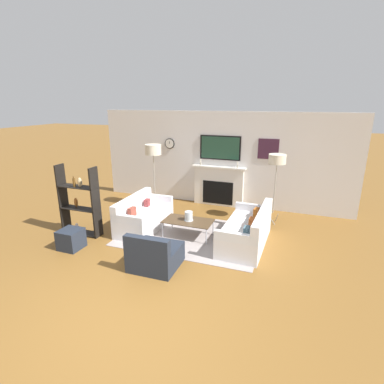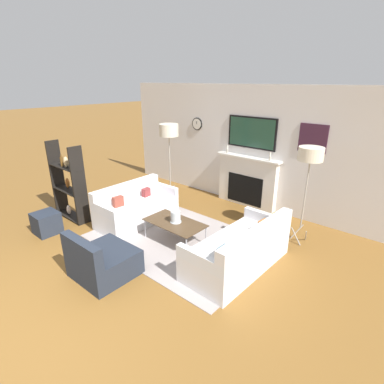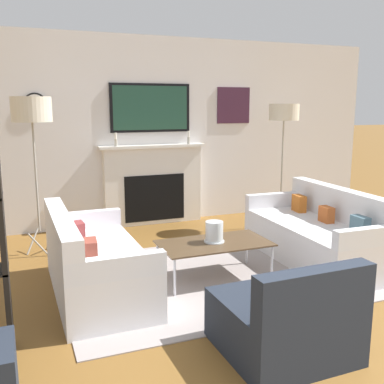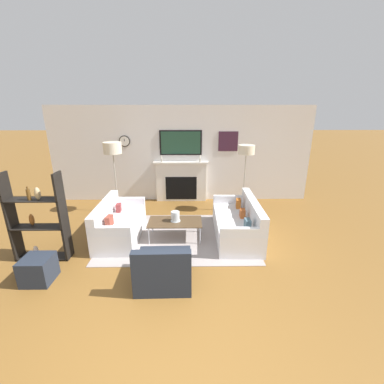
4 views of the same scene
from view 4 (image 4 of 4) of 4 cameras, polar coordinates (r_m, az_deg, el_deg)
name	(u,v)px [view 4 (image 4 of 4)]	position (r m, az deg, el deg)	size (l,w,h in m)	color
ground_plane	(170,348)	(3.46, -4.86, -31.27)	(60.00, 60.00, 0.00)	brown
fireplace_wall	(181,159)	(7.43, -2.45, 7.41)	(7.41, 0.28, 2.70)	silver
area_rug	(179,236)	(5.59, -2.97, -9.75)	(3.13, 2.23, 0.01)	#9B918E
couch_left	(119,225)	(5.66, -15.94, -6.98)	(0.80, 1.66, 0.78)	silver
couch_right	(238,224)	(5.56, 10.16, -6.97)	(0.89, 1.86, 0.80)	silver
armchair	(164,269)	(4.18, -6.30, -16.68)	(0.86, 0.83, 0.73)	#222934
coffee_table	(175,222)	(5.37, -3.79, -6.75)	(1.11, 0.60, 0.38)	#4C3823
hurricane_candle	(175,217)	(5.34, -3.73, -5.54)	(0.21, 0.21, 0.21)	silver
floor_lamp_left	(112,149)	(6.69, -17.25, 9.16)	(0.44, 0.44, 1.83)	#9E998E
floor_lamp_right	(246,151)	(6.59, 11.97, 8.95)	(0.41, 0.41, 1.76)	#9E998E
shelf_unit	(38,220)	(5.27, -31.09, -5.33)	(0.95, 0.28, 1.61)	black
ottoman	(38,269)	(4.86, -31.00, -14.53)	(0.44, 0.44, 0.42)	#222934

